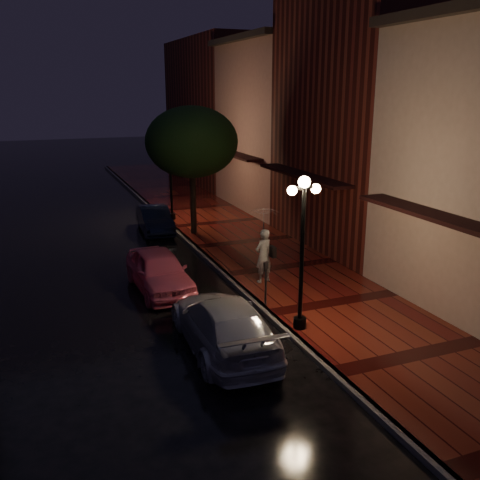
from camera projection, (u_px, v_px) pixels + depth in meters
name	position (u px, v px, depth m)	size (l,w,h in m)	color
ground	(226.00, 278.00, 19.46)	(120.00, 120.00, 0.00)	black
sidewalk	(282.00, 269.00, 20.24)	(4.50, 60.00, 0.15)	#480E0C
curb	(226.00, 276.00, 19.44)	(0.25, 60.00, 0.15)	#595451
storefront_mid	(366.00, 117.00, 22.24)	(5.00, 8.00, 11.00)	#511914
storefront_far	(281.00, 129.00, 29.66)	(5.00, 8.00, 9.00)	#8C5951
storefront_extra	(221.00, 112.00, 38.46)	(5.00, 12.00, 10.00)	#511914
streetlamp_near	(302.00, 244.00, 14.41)	(0.96, 0.36, 4.31)	black
streetlamp_far	(171.00, 172.00, 26.92)	(0.96, 0.36, 4.31)	black
street_tree	(192.00, 144.00, 23.87)	(4.16, 4.16, 5.80)	black
pink_car	(159.00, 271.00, 18.08)	(1.66, 4.13, 1.41)	#F0637F
navy_car	(155.00, 220.00, 25.46)	(1.32, 3.79, 1.25)	black
silver_car	(224.00, 324.00, 13.98)	(1.99, 4.91, 1.42)	#B9B8C1
woman_with_umbrella	(264.00, 233.00, 18.20)	(1.10, 1.12, 2.65)	white
parking_meter	(266.00, 279.00, 16.46)	(0.14, 0.11, 1.40)	black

